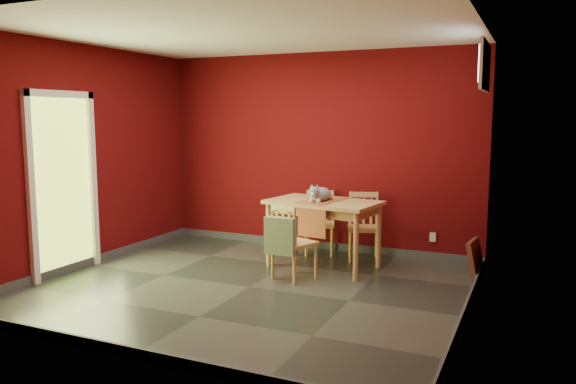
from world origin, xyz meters
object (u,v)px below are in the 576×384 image
at_px(chair_far_left, 320,222).
at_px(chair_far_right, 364,226).
at_px(chair_near, 292,241).
at_px(dining_table, 323,209).
at_px(cat, 320,192).
at_px(picture_frame, 475,259).
at_px(tote_bag, 280,236).

height_order(chair_far_left, chair_far_right, chair_far_right).
bearing_deg(chair_near, chair_far_right, 68.84).
distance_m(dining_table, cat, 0.23).
xyz_separation_m(dining_table, cat, (-0.02, -0.06, 0.22)).
height_order(chair_near, picture_frame, chair_near).
distance_m(dining_table, tote_bag, 0.90).
bearing_deg(picture_frame, chair_near, -154.02).
bearing_deg(tote_bag, picture_frame, 30.12).
height_order(dining_table, chair_far_left, chair_far_left).
xyz_separation_m(dining_table, chair_near, (-0.13, -0.65, -0.28)).
distance_m(chair_far_right, chair_near, 1.32).
bearing_deg(tote_bag, chair_far_left, 94.34).
height_order(tote_bag, picture_frame, tote_bag).
xyz_separation_m(cat, picture_frame, (1.78, 0.32, -0.72)).
xyz_separation_m(chair_near, tote_bag, (-0.05, -0.20, 0.10)).
bearing_deg(dining_table, cat, -108.78).
bearing_deg(chair_far_left, cat, -68.73).
distance_m(chair_far_left, cat, 0.91).
bearing_deg(chair_far_left, picture_frame, -10.60).
bearing_deg(dining_table, chair_near, -101.48).
bearing_deg(cat, chair_near, -103.76).
relative_size(dining_table, chair_far_left, 1.68).
height_order(chair_near, tote_bag, chair_near).
distance_m(dining_table, chair_far_left, 0.77).
distance_m(chair_near, tote_bag, 0.23).
xyz_separation_m(chair_far_right, cat, (-0.36, -0.63, 0.50)).
height_order(chair_far_right, picture_frame, chair_far_right).
relative_size(dining_table, chair_far_right, 1.64).
bearing_deg(cat, picture_frame, 7.31).
bearing_deg(cat, tote_bag, -104.35).
bearing_deg(picture_frame, dining_table, -171.38).
relative_size(dining_table, cat, 3.03).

